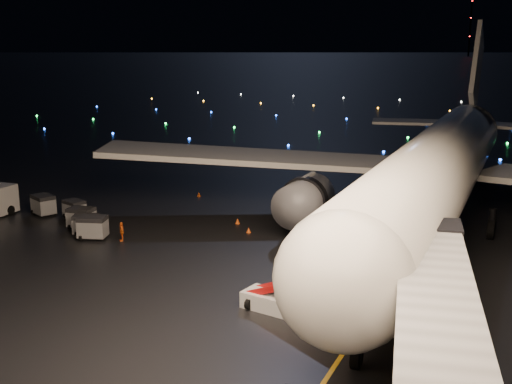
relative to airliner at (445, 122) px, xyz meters
The scene contains 16 objects.
ground 274.01m from the airliner, 92.69° to the left, with size 2000.00×2000.00×0.00m, color black.
lane_centre 14.63m from the airliner, 94.32° to the right, with size 0.25×80.00×0.02m, color gold.
airliner is the anchor object (origin of this frame).
belt_loader 24.90m from the airliner, 104.45° to the right, with size 6.62×1.80×3.21m, color silver, non-canonical shape.
crew_c 28.63m from the airliner, 146.17° to the right, with size 0.93×0.39×1.59m, color orange.
safety_cone_0 19.09m from the airliner, 148.00° to the right, with size 0.40×0.40×0.46m, color #F65814.
safety_cone_1 10.90m from the airliner, behind, with size 0.49×0.49×0.55m, color #F65814.
safety_cone_2 19.84m from the airliner, 157.10° to the right, with size 0.44×0.44×0.49m, color #F65814.
safety_cone_3 26.06m from the airliner, behind, with size 0.43×0.43×0.49m, color #F65814.
radio_mast 717.64m from the airliner, 95.83° to the left, with size 1.80×1.80×64.00m, color black.
taxiway_lights 81.08m from the airliner, 99.18° to the left, with size 164.00×92.00×0.36m, color black, non-canonical shape.
baggage_cart_0 30.85m from the airliner, 148.07° to the right, with size 2.22×1.55×1.89m, color gray.
baggage_cart_1 32.27m from the airliner, 154.04° to the right, with size 2.16×1.51×1.83m, color gray.
baggage_cart_2 31.58m from the airliner, 150.55° to the right, with size 2.00×1.40×1.70m, color gray.
baggage_cart_3 36.96m from the airliner, 161.35° to the right, with size 2.23×1.56×1.89m, color gray.
baggage_cart_4 33.83m from the airliner, 160.00° to the right, with size 1.96×1.37×1.66m, color gray.
Camera 1 is at (20.20, -29.84, 15.72)m, focal length 45.00 mm.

